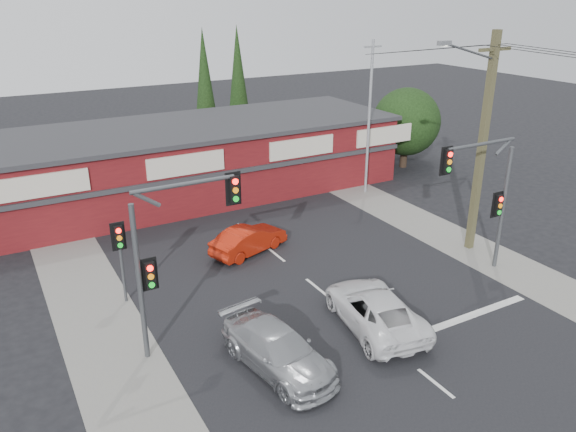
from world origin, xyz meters
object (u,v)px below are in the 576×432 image
white_suv (375,309)px  silver_suv (278,350)px  shop_building (180,161)px  utility_pole (481,138)px  red_sedan (249,240)px

white_suv → silver_suv: size_ratio=1.07×
shop_building → utility_pole: 17.15m
white_suv → shop_building: shop_building is taller
white_suv → utility_pole: utility_pole is taller
white_suv → silver_suv: (-4.28, -0.47, -0.01)m
red_sedan → utility_pole: 11.49m
white_suv → utility_pole: (8.04, 3.21, 4.69)m
silver_suv → shop_building: bearing=71.9°
red_sedan → silver_suv: bearing=141.9°
shop_building → utility_pole: utility_pole is taller
red_sedan → shop_building: shop_building is taller
shop_building → utility_pole: size_ratio=2.73×
silver_suv → red_sedan: size_ratio=1.21×
white_suv → utility_pole: 9.84m
silver_suv → utility_pole: 13.69m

